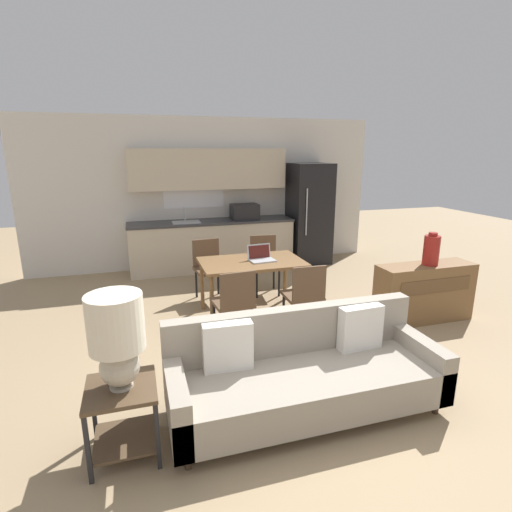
# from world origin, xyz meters

# --- Properties ---
(ground_plane) EXTENTS (20.00, 20.00, 0.00)m
(ground_plane) POSITION_xyz_m (0.00, 0.00, 0.00)
(ground_plane) COLOR #9E8460
(wall_back) EXTENTS (6.40, 0.07, 2.70)m
(wall_back) POSITION_xyz_m (-0.00, 4.63, 1.35)
(wall_back) COLOR silver
(wall_back) RESTS_ON ground_plane
(kitchen_counter) EXTENTS (2.95, 0.65, 2.15)m
(kitchen_counter) POSITION_xyz_m (0.01, 4.33, 0.84)
(kitchen_counter) COLOR beige
(kitchen_counter) RESTS_ON ground_plane
(refrigerator) EXTENTS (0.73, 0.72, 1.89)m
(refrigerator) POSITION_xyz_m (1.88, 4.24, 0.95)
(refrigerator) COLOR black
(refrigerator) RESTS_ON ground_plane
(dining_table) EXTENTS (1.32, 0.82, 0.73)m
(dining_table) POSITION_xyz_m (0.10, 2.06, 0.66)
(dining_table) COLOR brown
(dining_table) RESTS_ON ground_plane
(couch) EXTENTS (2.25, 0.80, 0.81)m
(couch) POSITION_xyz_m (-0.06, 0.01, 0.32)
(couch) COLOR #3D2D1E
(couch) RESTS_ON ground_plane
(side_table) EXTENTS (0.48, 0.48, 0.54)m
(side_table) POSITION_xyz_m (-1.49, -0.12, 0.36)
(side_table) COLOR brown
(side_table) RESTS_ON ground_plane
(table_lamp) EXTENTS (0.37, 0.37, 0.67)m
(table_lamp) POSITION_xyz_m (-1.48, -0.12, 0.93)
(table_lamp) COLOR #B2A893
(table_lamp) RESTS_ON side_table
(credenza) EXTENTS (1.26, 0.39, 0.74)m
(credenza) POSITION_xyz_m (2.14, 1.24, 0.37)
(credenza) COLOR brown
(credenza) RESTS_ON ground_plane
(vase) EXTENTS (0.19, 0.19, 0.41)m
(vase) POSITION_xyz_m (2.16, 1.22, 0.93)
(vase) COLOR maroon
(vase) RESTS_ON credenza
(dining_chair_near_right) EXTENTS (0.43, 0.43, 0.87)m
(dining_chair_near_right) POSITION_xyz_m (0.52, 1.32, 0.50)
(dining_chair_near_right) COLOR brown
(dining_chair_near_right) RESTS_ON ground_plane
(dining_chair_far_right) EXTENTS (0.46, 0.46, 0.87)m
(dining_chair_far_right) POSITION_xyz_m (0.53, 2.83, 0.50)
(dining_chair_far_right) COLOR brown
(dining_chair_far_right) RESTS_ON ground_plane
(dining_chair_far_left) EXTENTS (0.47, 0.47, 0.87)m
(dining_chair_far_left) POSITION_xyz_m (-0.34, 2.81, 0.50)
(dining_chair_far_left) COLOR brown
(dining_chair_far_left) RESTS_ON ground_plane
(dining_chair_near_left) EXTENTS (0.45, 0.45, 0.87)m
(dining_chair_near_left) POSITION_xyz_m (-0.32, 1.34, 0.50)
(dining_chair_near_left) COLOR brown
(dining_chair_near_left) RESTS_ON ground_plane
(laptop) EXTENTS (0.34, 0.28, 0.20)m
(laptop) POSITION_xyz_m (0.22, 2.07, 0.78)
(laptop) COLOR #B7BABC
(laptop) RESTS_ON dining_table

